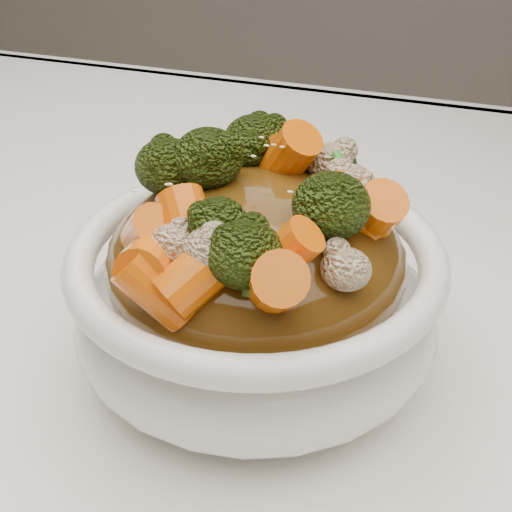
% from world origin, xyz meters
% --- Properties ---
extents(tablecloth, '(1.20, 0.80, 0.04)m').
position_xyz_m(tablecloth, '(0.00, 0.00, 0.73)').
color(tablecloth, white).
rests_on(tablecloth, dining_table).
extents(bowl, '(0.22, 0.22, 0.08)m').
position_xyz_m(bowl, '(0.05, -0.04, 0.79)').
color(bowl, white).
rests_on(bowl, tablecloth).
extents(sauce_base, '(0.17, 0.17, 0.09)m').
position_xyz_m(sauce_base, '(0.05, -0.04, 0.81)').
color(sauce_base, '#4E2F0D').
rests_on(sauce_base, bowl).
extents(carrots, '(0.17, 0.17, 0.05)m').
position_xyz_m(carrots, '(0.05, -0.04, 0.87)').
color(carrots, '#E96107').
rests_on(carrots, sauce_base).
extents(broccoli, '(0.17, 0.17, 0.04)m').
position_xyz_m(broccoli, '(0.05, -0.04, 0.87)').
color(broccoli, black).
rests_on(broccoli, sauce_base).
extents(cauliflower, '(0.17, 0.17, 0.03)m').
position_xyz_m(cauliflower, '(0.05, -0.04, 0.87)').
color(cauliflower, beige).
rests_on(cauliflower, sauce_base).
extents(scallions, '(0.13, 0.13, 0.02)m').
position_xyz_m(scallions, '(0.05, -0.04, 0.87)').
color(scallions, '#26791C').
rests_on(scallions, sauce_base).
extents(sesame_seeds, '(0.16, 0.16, 0.01)m').
position_xyz_m(sesame_seeds, '(0.05, -0.04, 0.87)').
color(sesame_seeds, beige).
rests_on(sesame_seeds, sauce_base).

